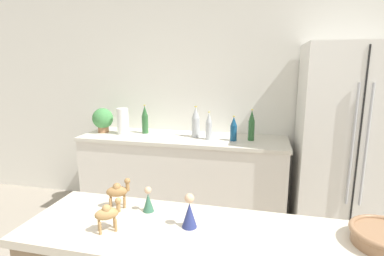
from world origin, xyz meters
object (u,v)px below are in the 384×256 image
Objects in this scene: refrigerator at (346,146)px; back_bottle_4 at (233,129)px; wise_man_figurine_crimson at (189,213)px; back_bottle_0 at (145,120)px; back_bottle_3 at (196,122)px; wise_man_figurine_purple at (148,201)px; back_bottle_2 at (209,126)px; back_bottle_1 at (251,126)px; potted_plant at (103,119)px; paper_towel_roll at (123,121)px; camel_figurine at (118,191)px; camel_figurine_second at (108,213)px.

back_bottle_4 is at bearing -179.99° from refrigerator.
back_bottle_4 is 1.79m from wise_man_figurine_crimson.
back_bottle_0 is 0.97× the size of back_bottle_3.
wise_man_figurine_purple is at bearing -97.26° from back_bottle_4.
back_bottle_2 is 1.94× the size of wise_man_figurine_crimson.
back_bottle_1 is at bearing 17.65° from back_bottle_4.
wise_man_figurine_purple is at bearing -55.21° from potted_plant.
potted_plant is 0.25m from paper_towel_roll.
refrigerator reaches higher than back_bottle_4.
potted_plant is 2.06m from camel_figurine.
back_bottle_0 is (0.22, 0.09, 0.01)m from paper_towel_roll.
wise_man_figurine_crimson is at bearing -95.39° from back_bottle_1.
camel_figurine_second is at bearing -71.86° from back_bottle_0.
back_bottle_0 is 2.14m from wise_man_figurine_crimson.
camel_figurine is at bearing -58.53° from potted_plant.
back_bottle_2 is (0.73, -0.13, -0.01)m from back_bottle_0.
back_bottle_0 reaches higher than back_bottle_2.
camel_figurine_second is at bearing -59.93° from potted_plant.
refrigerator reaches higher than back_bottle_2.
paper_towel_roll is 2.08× the size of camel_figurine_second.
back_bottle_4 reaches higher than camel_figurine_second.
back_bottle_1 is 1.80m from wise_man_figurine_purple.
wise_man_figurine_purple is (-0.21, 0.09, -0.01)m from wise_man_figurine_crimson.
potted_plant is 0.97× the size of paper_towel_roll.
refrigerator is at bearing 0.01° from back_bottle_4.
back_bottle_0 is at bearing 176.62° from back_bottle_1.
back_bottle_1 is 1.83m from camel_figurine.
refrigerator is 2.11m from wise_man_figurine_purple.
back_bottle_3 is at bearing 92.47° from camel_figurine_second.
back_bottle_4 is (0.24, 0.00, -0.02)m from back_bottle_2.
potted_plant reaches higher than wise_man_figurine_purple.
back_bottle_4 is at bearing 82.74° from wise_man_figurine_purple.
back_bottle_2 is at bearing -2.22° from paper_towel_roll.
paper_towel_roll is at bearing 119.25° from wise_man_figurine_purple.
back_bottle_3 is 1.97m from camel_figurine_second.
camel_figurine_second is (-0.31, -1.89, 0.03)m from back_bottle_4.
back_bottle_0 is 2.23× the size of camel_figurine.
back_bottle_0 is at bearing 175.20° from back_bottle_3.
paper_towel_roll is at bearing 178.42° from back_bottle_4.
back_bottle_3 is at bearing 101.82° from wise_man_figurine_crimson.
potted_plant is 2.01× the size of camel_figurine_second.
refrigerator is at bearing 53.90° from wise_man_figurine_purple.
potted_plant is at bearing 121.47° from camel_figurine.
wise_man_figurine_crimson is (1.18, -1.82, -0.00)m from paper_towel_roll.
back_bottle_1 reaches higher than back_bottle_4.
back_bottle_0 is at bearing 22.13° from paper_towel_roll.
back_bottle_0 is 2.66× the size of wise_man_figurine_purple.
back_bottle_3 is (-0.15, 0.08, 0.02)m from back_bottle_2.
refrigerator is at bearing -2.94° from back_bottle_3.
back_bottle_1 is 2.32× the size of camel_figurine_second.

